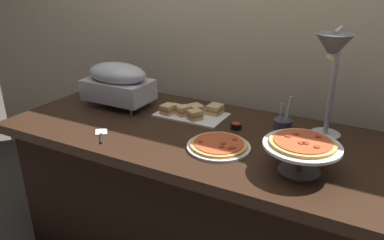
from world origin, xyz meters
name	(u,v)px	position (x,y,z in m)	size (l,w,h in m)	color
back_wall	(235,27)	(0.00, 0.50, 1.20)	(4.40, 0.04, 2.40)	#C6B593
buffet_table	(193,193)	(0.00, 0.00, 0.39)	(1.90, 0.84, 0.76)	black
chafing_dish	(118,82)	(-0.55, 0.11, 0.90)	(0.39, 0.23, 0.25)	#B7BABF
heat_lamp	(332,59)	(0.59, 0.09, 1.16)	(0.15, 0.32, 0.52)	#B7BABF
pizza_plate_front	(219,145)	(0.20, -0.13, 0.77)	(0.29, 0.29, 0.03)	white
pizza_plate_center	(302,147)	(0.56, -0.17, 0.87)	(0.30, 0.30, 0.14)	#595B60
sandwich_platter	(192,112)	(-0.09, 0.16, 0.78)	(0.37, 0.22, 0.06)	white
sauce_cup_near	(236,126)	(0.18, 0.11, 0.78)	(0.06, 0.06, 0.03)	black
utensil_holder	(282,130)	(0.42, 0.07, 0.82)	(0.08, 0.08, 0.23)	#383347
serving_spatula	(101,135)	(-0.36, -0.27, 0.76)	(0.14, 0.15, 0.01)	#B7BABF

